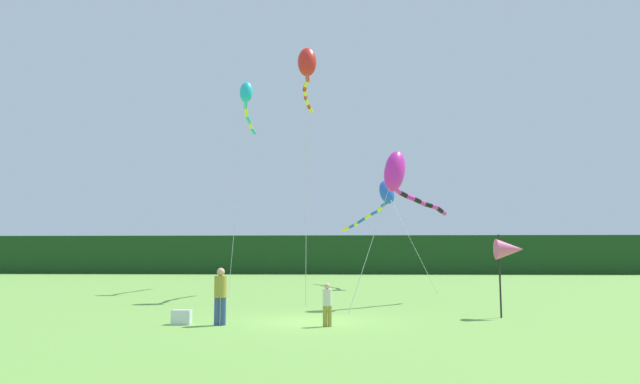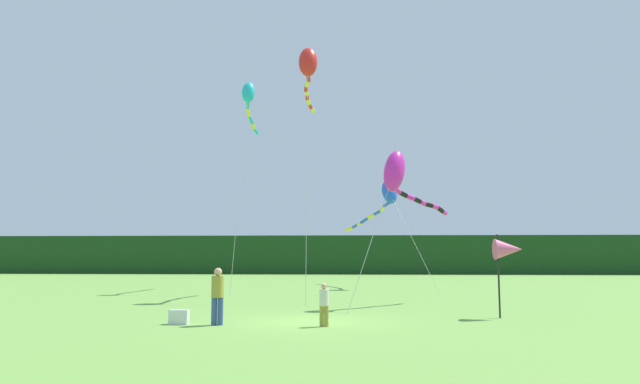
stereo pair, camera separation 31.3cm
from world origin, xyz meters
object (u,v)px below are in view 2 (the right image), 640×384
object	(u,v)px
kite_cyan	(249,99)
person_adult	(218,293)
cooler_box	(179,317)
kite_magenta	(398,175)
person_child	(324,302)
kite_blue	(385,197)
banner_flag_pole	(508,250)
kite_red	(308,67)

from	to	relation	value
kite_cyan	person_adult	bearing A→B (deg)	-82.14
cooler_box	kite_magenta	size ratio (longest dim) A/B	0.09
person_child	kite_magenta	world-z (taller)	kite_magenta
person_adult	kite_cyan	bearing A→B (deg)	97.86
person_adult	kite_magenta	xyz separation A→B (m)	(5.84, 6.12, 4.36)
cooler_box	kite_magenta	bearing A→B (deg)	40.46
person_adult	kite_blue	world-z (taller)	kite_blue
banner_flag_pole	kite_blue	size ratio (longest dim) A/B	0.25
person_adult	kite_red	bearing A→B (deg)	80.78
kite_magenta	person_adult	bearing A→B (deg)	-133.65
person_adult	cooler_box	xyz separation A→B (m)	(-1.18, 0.13, -0.72)
kite_red	person_child	bearing A→B (deg)	-82.91
person_adult	kite_magenta	size ratio (longest dim) A/B	0.26
person_child	kite_cyan	xyz separation A→B (m)	(-5.40, 16.39, 10.74)
kite_blue	kite_magenta	world-z (taller)	kite_blue
kite_cyan	kite_magenta	world-z (taller)	kite_cyan
kite_red	person_adult	bearing A→B (deg)	-99.22
person_adult	kite_blue	distance (m)	20.70
person_child	banner_flag_pole	size ratio (longest dim) A/B	0.45
kite_blue	kite_red	distance (m)	10.97
banner_flag_pole	person_adult	bearing A→B (deg)	-165.31
banner_flag_pole	cooler_box	bearing A→B (deg)	-167.63
cooler_box	kite_cyan	bearing A→B (deg)	93.77
person_adult	banner_flag_pole	xyz separation A→B (m)	(9.14, 2.40, 1.29)
kite_magenta	person_child	bearing A→B (deg)	-113.10
kite_magenta	kite_red	xyz separation A→B (m)	(-4.06, 4.84, 6.26)
person_child	kite_magenta	size ratio (longest dim) A/B	0.19
kite_cyan	kite_red	distance (m)	6.64
banner_flag_pole	kite_magenta	distance (m)	5.85
kite_blue	kite_red	size ratio (longest dim) A/B	0.87
person_adult	kite_red	xyz separation A→B (m)	(1.78, 10.96, 10.62)
person_adult	kite_red	world-z (taller)	kite_red
kite_magenta	cooler_box	bearing A→B (deg)	-139.54
person_child	kite_cyan	size ratio (longest dim) A/B	0.10
kite_blue	kite_red	bearing A→B (deg)	-117.51
kite_cyan	kite_red	xyz separation A→B (m)	(4.02, -5.28, 0.12)
kite_cyan	kite_magenta	distance (m)	14.33
kite_magenta	kite_red	size ratio (longest dim) A/B	0.51
person_child	cooler_box	xyz separation A→B (m)	(-4.34, 0.29, -0.48)
kite_cyan	kite_blue	xyz separation A→B (m)	(8.32, 2.97, -5.70)
kite_magenta	kite_red	bearing A→B (deg)	129.99
person_child	cooler_box	world-z (taller)	person_child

